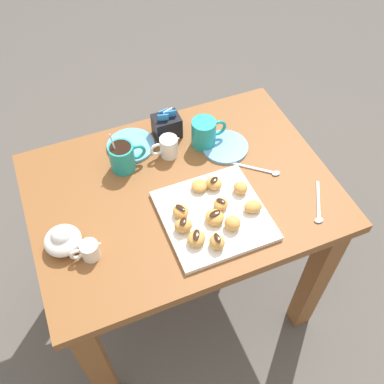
{
  "coord_description": "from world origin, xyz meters",
  "views": [
    {
      "loc": [
        -0.3,
        -0.82,
        1.83
      ],
      "look_at": [
        0.02,
        -0.04,
        0.77
      ],
      "focal_mm": 41.37,
      "sensor_mm": 36.0,
      "label": 1
    }
  ],
  "objects": [
    {
      "name": "chocolate_drizzle_6",
      "position": [
        0.08,
        -0.12,
        0.8
      ],
      "size": [
        0.03,
        0.03,
        0.0
      ],
      "primitive_type": "ellipsoid",
      "rotation": [
        0.0,
        0.0,
        2.23
      ],
      "color": "black",
      "rests_on": "beignet_6"
    },
    {
      "name": "dining_table",
      "position": [
        0.0,
        0.0,
        0.59
      ],
      "size": [
        0.94,
        0.69,
        0.75
      ],
      "color": "brown",
      "rests_on": "ground_plane"
    },
    {
      "name": "sugar_caddy",
      "position": [
        0.04,
        0.24,
        0.79
      ],
      "size": [
        0.09,
        0.07,
        0.11
      ],
      "color": "black",
      "rests_on": "dining_table"
    },
    {
      "name": "cream_pitcher_white",
      "position": [
        0.01,
        0.15,
        0.79
      ],
      "size": [
        0.1,
        0.06,
        0.07
      ],
      "color": "silver",
      "rests_on": "dining_table"
    },
    {
      "name": "beignet_10",
      "position": [
        -0.04,
        -0.21,
        0.78
      ],
      "size": [
        0.07,
        0.07,
        0.03
      ],
      "primitive_type": "ellipsoid",
      "rotation": [
        0.0,
        0.0,
        3.81
      ],
      "color": "#D19347",
      "rests_on": "pastry_plate_square"
    },
    {
      "name": "saucer_sky_left",
      "position": [
        -0.09,
        0.23,
        0.76
      ],
      "size": [
        0.16,
        0.16,
        0.01
      ],
      "primitive_type": "cylinder",
      "color": "#66A8DB",
      "rests_on": "dining_table"
    },
    {
      "name": "beignet_3",
      "position": [
        -0.05,
        -0.16,
        0.79
      ],
      "size": [
        0.06,
        0.05,
        0.04
      ],
      "primitive_type": "ellipsoid",
      "rotation": [
        0.0,
        0.0,
        4.48
      ],
      "color": "#D19347",
      "rests_on": "pastry_plate_square"
    },
    {
      "name": "beignet_4",
      "position": [
        0.01,
        -0.24,
        0.79
      ],
      "size": [
        0.04,
        0.05,
        0.04
      ],
      "primitive_type": "ellipsoid",
      "rotation": [
        0.0,
        0.0,
        1.6
      ],
      "color": "#D19347",
      "rests_on": "pastry_plate_square"
    },
    {
      "name": "beignet_5",
      "position": [
        0.16,
        -0.09,
        0.78
      ],
      "size": [
        0.05,
        0.06,
        0.03
      ],
      "primitive_type": "ellipsoid",
      "rotation": [
        0.0,
        0.0,
        3.45
      ],
      "color": "#D19347",
      "rests_on": "pastry_plate_square"
    },
    {
      "name": "coffee_mug_teal_left",
      "position": [
        -0.14,
        0.15,
        0.8
      ],
      "size": [
        0.12,
        0.08,
        0.14
      ],
      "color": "teal",
      "rests_on": "dining_table"
    },
    {
      "name": "beignet_6",
      "position": [
        0.08,
        -0.12,
        0.78
      ],
      "size": [
        0.06,
        0.06,
        0.03
      ],
      "primitive_type": "ellipsoid",
      "rotation": [
        0.0,
        0.0,
        2.16
      ],
      "color": "#D19347",
      "rests_on": "pastry_plate_square"
    },
    {
      "name": "beignet_2",
      "position": [
        0.04,
        -0.16,
        0.78
      ],
      "size": [
        0.07,
        0.07,
        0.03
      ],
      "primitive_type": "ellipsoid",
      "rotation": [
        0.0,
        0.0,
        3.48
      ],
      "color": "#D19347",
      "rests_on": "pastry_plate_square"
    },
    {
      "name": "chocolate_drizzle_9",
      "position": [
        0.09,
        -0.05,
        0.8
      ],
      "size": [
        0.04,
        0.03,
        0.0
      ],
      "primitive_type": "ellipsoid",
      "rotation": [
        0.0,
        0.0,
        0.54
      ],
      "color": "black",
      "rests_on": "beignet_9"
    },
    {
      "name": "loose_spoon_by_plate",
      "position": [
        0.36,
        -0.23,
        0.75
      ],
      "size": [
        0.09,
        0.14,
        0.01
      ],
      "color": "silver",
      "rests_on": "dining_table"
    },
    {
      "name": "ground_plane",
      "position": [
        0.0,
        0.0,
        0.0
      ],
      "size": [
        8.0,
        8.0,
        0.0
      ],
      "primitive_type": "plane",
      "color": "#514C47"
    },
    {
      "name": "chocolate_drizzle_2",
      "position": [
        0.04,
        -0.16,
        0.8
      ],
      "size": [
        0.04,
        0.03,
        0.0
      ],
      "primitive_type": "ellipsoid",
      "rotation": [
        0.0,
        0.0,
        3.38
      ],
      "color": "black",
      "rests_on": "beignet_2"
    },
    {
      "name": "saucer_sky_right",
      "position": [
        0.2,
        0.11,
        0.76
      ],
      "size": [
        0.16,
        0.16,
        0.01
      ],
      "primitive_type": "cylinder",
      "color": "#66A8DB",
      "rests_on": "dining_table"
    },
    {
      "name": "coffee_mug_teal_right",
      "position": [
        0.14,
        0.15,
        0.8
      ],
      "size": [
        0.12,
        0.08,
        0.1
      ],
      "color": "teal",
      "rests_on": "dining_table"
    },
    {
      "name": "ice_cream_bowl",
      "position": [
        -0.38,
        -0.07,
        0.78
      ],
      "size": [
        0.11,
        0.11,
        0.08
      ],
      "color": "silver",
      "rests_on": "dining_table"
    },
    {
      "name": "pastry_plate_square",
      "position": [
        0.05,
        -0.14,
        0.76
      ],
      "size": [
        0.3,
        0.3,
        0.02
      ],
      "primitive_type": "cube",
      "color": "silver",
      "rests_on": "dining_table"
    },
    {
      "name": "beignet_1",
      "position": [
        -0.04,
        -0.11,
        0.78
      ],
      "size": [
        0.05,
        0.05,
        0.03
      ],
      "primitive_type": "ellipsoid",
      "rotation": [
        0.0,
        0.0,
        4.75
      ],
      "color": "#D19347",
      "rests_on": "pastry_plate_square"
    },
    {
      "name": "chocolate_sauce_pitcher",
      "position": [
        -0.32,
        -0.13,
        0.78
      ],
      "size": [
        0.09,
        0.05,
        0.06
      ],
      "color": "silver",
      "rests_on": "dining_table"
    },
    {
      "name": "chocolate_drizzle_4",
      "position": [
        0.01,
        -0.24,
        0.81
      ],
      "size": [
        0.02,
        0.04,
        0.0
      ],
      "primitive_type": "ellipsoid",
      "rotation": [
        0.0,
        0.0,
        1.51
      ],
      "color": "black",
      "rests_on": "beignet_4"
    },
    {
      "name": "chocolate_drizzle_3",
      "position": [
        -0.05,
        -0.16,
        0.81
      ],
      "size": [
        0.03,
        0.03,
        0.0
      ],
      "primitive_type": "ellipsoid",
      "rotation": [
        0.0,
        0.0,
        4.04
      ],
      "color": "black",
      "rests_on": "beignet_3"
    },
    {
      "name": "chocolate_drizzle_1",
      "position": [
        -0.04,
        -0.11,
        0.8
      ],
      "size": [
        0.03,
        0.04,
        0.0
      ],
      "primitive_type": "ellipsoid",
      "rotation": [
        0.0,
        0.0,
        5.2
      ],
      "color": "black",
      "rests_on": "beignet_1"
    },
    {
      "name": "beignet_7",
      "position": [
        0.05,
        -0.04,
        0.78
      ],
      "size": [
        0.07,
        0.07,
        0.03
      ],
      "primitive_type": "ellipsoid",
      "rotation": [
        0.0,
        0.0,
        0.62
      ],
      "color": "#D19347",
      "rests_on": "pastry_plate_square"
    },
    {
      "name": "beignet_8",
      "position": [
        0.16,
        -0.17,
        0.78
      ],
      "size": [
        0.06,
        0.05,
        0.03
      ],
      "primitive_type": "ellipsoid",
      "rotation": [
        0.0,
        0.0,
        3.04
      ],
      "color": "#D19347",
      "rests_on": "pastry_plate_square"
    },
    {
      "name": "beignet_9",
      "position": [
        0.09,
        -0.05,
        0.78
      ],
      "size": [
        0.07,
        0.07,
        0.03
      ],
      "primitive_type": "ellipsoid",
      "rotation": [
        0.0,
        0.0,
        0.76
      ],
      "color": "#D19347",
      "rests_on": "pastry_plate_square"
    },
    {
      "name": "loose_spoon_near_saucer",
      "position": [
        0.27,
        -0.03,
        0.75
      ],
      "size": [
        0.13,
        0.11,
        0.01
      ],
      "color": "silver",
      "rests_on": "dining_table"
    },
    {
      "name": "chocolate_drizzle_10",
      "position": [
        -0.04,
        -0.21,
        0.8
      ],
      "size": [
        0.03,
        0.04,
        0.0
      ],
      "primitive_type": "ellipsoid",
      "rotation": [
        0.0,
        0.0,
        4.18
      ],
      "color": "black",
      "rests_on": "beignet_10"
    },
    {
      "name": "beignet_0",
      "position": [
        0.08,
        -0.2,
        0.79
      ],
      "size": [
        0.07,
        0.07,
        0.04
      ],
      "primitive_type": "ellipsoid",
      "rotation": [
        0.0,
        0.0,
        5.47
      ],
      "color": "#D19347",
      "rests_on": "pastry_plate_square"
    }
  ]
}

